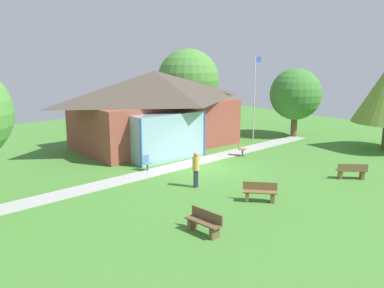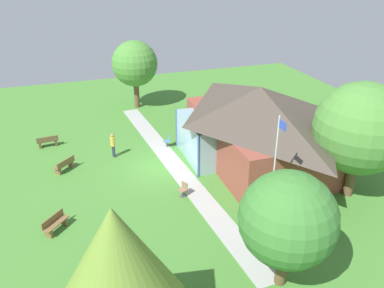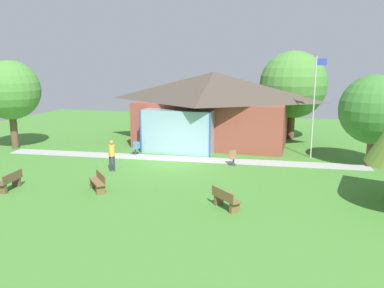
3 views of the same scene
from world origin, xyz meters
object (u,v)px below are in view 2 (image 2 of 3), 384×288
bench_front_right (55,224)px  tree_behind_pavilion_right (361,129)px  bench_front_left (48,142)px  visitor_strolling_lawn (113,143)px  tree_far_east (117,264)px  bench_front_center (65,165)px  tree_west_hedge (135,64)px  flagpole (274,172)px  tree_east_hedge (288,219)px  patio_chair_lawn_spare (183,190)px  patio_chair_west (168,142)px  pavilion (255,124)px

bench_front_right → tree_behind_pavilion_right: 16.74m
bench_front_left → tree_behind_pavilion_right: (12.21, 16.51, 3.78)m
visitor_strolling_lawn → tree_far_east: 15.31m
bench_front_center → tree_west_hedge: bearing=12.7°
tree_behind_pavilion_right → flagpole: bearing=-75.9°
bench_front_left → tree_east_hedge: 19.54m
bench_front_left → tree_west_hedge: bearing=32.2°
bench_front_center → patio_chair_lawn_spare: size_ratio=1.62×
bench_front_center → visitor_strolling_lawn: 3.47m
bench_front_right → tree_west_hedge: tree_west_hedge is taller
tree_behind_pavilion_right → bench_front_center: bearing=-117.8°
tree_far_east → tree_behind_pavilion_right: tree_behind_pavilion_right is taller
flagpole → patio_chair_west: (-10.92, -2.25, -3.01)m
patio_chair_west → tree_far_east: bearing=160.5°
bench_front_right → patio_chair_west: 10.87m
patio_chair_west → tree_behind_pavilion_right: tree_behind_pavilion_right is taller
bench_front_center → tree_behind_pavilion_right: size_ratio=0.21×
patio_chair_west → patio_chair_lawn_spare: bearing=173.6°
tree_east_hedge → visitor_strolling_lawn: bearing=-160.3°
bench_front_center → bench_front_left: size_ratio=0.91×
tree_east_hedge → patio_chair_west: bearing=-175.9°
tree_west_hedge → patio_chair_lawn_spare: bearing=-1.7°
pavilion → bench_front_left: (-6.71, -13.13, -2.30)m
bench_front_right → tree_west_hedge: (-16.34, 7.50, 3.61)m
tree_far_east → tree_behind_pavilion_right: size_ratio=0.90×
patio_chair_west → tree_far_east: 16.65m
flagpole → patio_chair_lawn_spare: bearing=-144.7°
pavilion → flagpole: bearing=-20.7°
bench_front_right → bench_front_center: same height
visitor_strolling_lawn → tree_behind_pavilion_right: (9.10, 12.20, 3.16)m
pavilion → patio_chair_west: pavilion is taller
flagpole → visitor_strolling_lawn: bearing=-149.8°
patio_chair_west → visitor_strolling_lawn: 3.99m
tree_behind_pavilion_right → patio_chair_lawn_spare: bearing=-107.5°
tree_far_east → flagpole: bearing=118.3°
flagpole → patio_chair_west: flagpole is taller
bench_front_left → visitor_strolling_lawn: size_ratio=0.88×
tree_far_east → tree_behind_pavilion_right: 15.16m
tree_east_hedge → patio_chair_lawn_spare: bearing=-166.0°
pavilion → visitor_strolling_lawn: (-3.60, -8.83, -1.68)m
tree_east_hedge → tree_west_hedge: tree_west_hedge is taller
bench_front_right → visitor_strolling_lawn: size_ratio=0.80×
pavilion → tree_west_hedge: tree_west_hedge is taller
bench_front_left → tree_behind_pavilion_right: 20.88m
patio_chair_west → tree_east_hedge: size_ratio=0.16×
tree_east_hedge → tree_west_hedge: 23.10m
flagpole → bench_front_left: size_ratio=4.08×
tree_west_hedge → flagpole: bearing=7.7°
bench_front_right → visitor_strolling_lawn: visitor_strolling_lawn is taller
bench_front_center → visitor_strolling_lawn: visitor_strolling_lawn is taller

